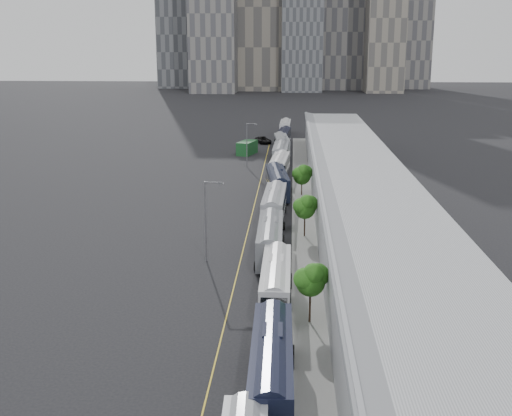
# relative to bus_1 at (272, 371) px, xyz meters

# --- Properties ---
(sidewalk) EXTENTS (10.00, 170.00, 0.12)m
(sidewalk) POSITION_rel_bus_1_xyz_m (6.22, 35.56, -1.62)
(sidewalk) COLOR gray
(sidewalk) RESTS_ON ground
(lane_line) EXTENTS (0.12, 160.00, 0.02)m
(lane_line) POSITION_rel_bus_1_xyz_m (-4.28, 35.56, -1.67)
(lane_line) COLOR gold
(lane_line) RESTS_ON ground
(depot) EXTENTS (12.45, 160.40, 7.20)m
(depot) POSITION_rel_bus_1_xyz_m (10.21, 35.56, 1.84)
(depot) COLOR gray
(depot) RESTS_ON ground
(bus_1) EXTENTS (3.02, 13.62, 3.97)m
(bus_1) POSITION_rel_bus_1_xyz_m (0.00, 0.00, 0.00)
(bus_1) COLOR black
(bus_1) RESTS_ON ground
(bus_2) EXTENTS (2.85, 12.77, 3.73)m
(bus_2) POSITION_rel_bus_1_xyz_m (-0.15, 15.89, -0.10)
(bus_2) COLOR silver
(bus_2) RESTS_ON ground
(bus_3) EXTENTS (2.96, 13.30, 3.88)m
(bus_3) POSITION_rel_bus_1_xyz_m (-1.13, 28.67, -0.04)
(bus_3) COLOR slate
(bus_3) RESTS_ON ground
(bus_4) EXTENTS (3.11, 13.66, 3.97)m
(bus_4) POSITION_rel_bus_1_xyz_m (-1.15, 44.08, 0.00)
(bus_4) COLOR #9B9DA5
(bus_4) RESTS_ON ground
(bus_5) EXTENTS (4.17, 14.05, 4.05)m
(bus_5) POSITION_rel_bus_1_xyz_m (-1.13, 58.37, 0.03)
(bus_5) COLOR black
(bus_5) RESTS_ON ground
(bus_6) EXTENTS (3.49, 13.48, 3.90)m
(bus_6) POSITION_rel_bus_1_xyz_m (-1.07, 72.18, -0.03)
(bus_6) COLOR silver
(bus_6) RESTS_ON ground
(bus_7) EXTENTS (3.09, 13.99, 4.07)m
(bus_7) POSITION_rel_bus_1_xyz_m (-1.11, 85.48, 0.05)
(bus_7) COLOR gray
(bus_7) RESTS_ON ground
(bus_8) EXTENTS (3.75, 13.32, 3.84)m
(bus_8) POSITION_rel_bus_1_xyz_m (-1.17, 98.55, -0.05)
(bus_8) COLOR #A3A7AD
(bus_8) RESTS_ON ground
(bus_9) EXTENTS (3.25, 12.16, 3.52)m
(bus_9) POSITION_rel_bus_1_xyz_m (-0.90, 112.47, -0.19)
(bus_9) COLOR black
(bus_9) RESTS_ON ground
(bus_10) EXTENTS (2.87, 12.89, 3.76)m
(bus_10) POSITION_rel_bus_1_xyz_m (-0.80, 127.79, -0.09)
(bus_10) COLOR white
(bus_10) RESTS_ON ground
(tree_1) EXTENTS (2.46, 2.46, 5.26)m
(tree_1) POSITION_rel_bus_1_xyz_m (2.79, 11.45, 2.34)
(tree_1) COLOR black
(tree_1) RESTS_ON ground
(tree_2) EXTENTS (2.56, 2.56, 5.22)m
(tree_2) POSITION_rel_bus_1_xyz_m (2.74, 36.37, 2.25)
(tree_2) COLOR black
(tree_2) RESTS_ON ground
(tree_3) EXTENTS (2.73, 2.73, 4.87)m
(tree_3) POSITION_rel_bus_1_xyz_m (2.66, 58.49, 1.82)
(tree_3) COLOR black
(tree_3) RESTS_ON ground
(street_lamp_near) EXTENTS (2.04, 0.22, 8.75)m
(street_lamp_near) POSITION_rel_bus_1_xyz_m (-7.74, 26.82, 3.38)
(street_lamp_near) COLOR #59595E
(street_lamp_near) RESTS_ON ground
(street_lamp_far) EXTENTS (2.04, 0.22, 8.40)m
(street_lamp_far) POSITION_rel_bus_1_xyz_m (-7.28, 81.64, 3.20)
(street_lamp_far) COLOR #59595E
(street_lamp_far) RESTS_ON ground
(shipping_container) EXTENTS (4.35, 6.75, 2.76)m
(shipping_container) POSITION_rel_bus_1_xyz_m (-8.52, 96.70, -0.29)
(shipping_container) COLOR #15461F
(shipping_container) RESTS_ON ground
(suv) EXTENTS (4.61, 6.28, 1.58)m
(suv) POSITION_rel_bus_1_xyz_m (-5.81, 112.58, -0.88)
(suv) COLOR black
(suv) RESTS_ON ground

